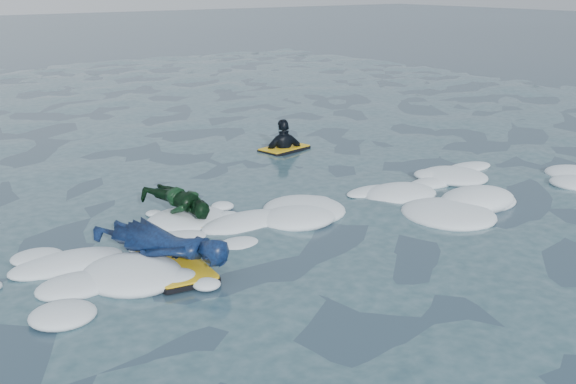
% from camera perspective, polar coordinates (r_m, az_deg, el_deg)
% --- Properties ---
extents(ground, '(120.00, 120.00, 0.00)m').
position_cam_1_polar(ground, '(8.60, 1.53, -5.38)').
color(ground, '#162935').
rests_on(ground, ground).
extents(foam_band, '(12.00, 3.10, 0.30)m').
position_cam_1_polar(foam_band, '(9.38, -2.31, -3.46)').
color(foam_band, white).
rests_on(foam_band, ground).
extents(prone_woman_unit, '(1.31, 1.92, 0.47)m').
position_cam_1_polar(prone_woman_unit, '(8.47, -9.67, -4.19)').
color(prone_woman_unit, black).
rests_on(prone_woman_unit, ground).
extents(prone_child_unit, '(0.74, 1.27, 0.46)m').
position_cam_1_polar(prone_child_unit, '(10.01, -8.43, -0.91)').
color(prone_child_unit, black).
rests_on(prone_child_unit, ground).
extents(waiting_rider_unit, '(1.06, 0.72, 1.47)m').
position_cam_1_polar(waiting_rider_unit, '(13.96, -0.30, 2.86)').
color(waiting_rider_unit, black).
rests_on(waiting_rider_unit, ground).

